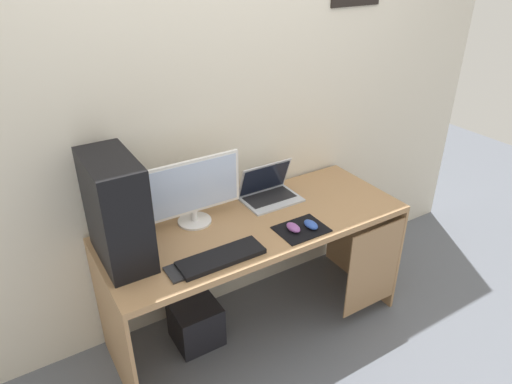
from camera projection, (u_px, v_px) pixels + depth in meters
The scene contains 12 objects.
ground_plane at pixel (256, 325), 2.84m from camera, with size 8.00×8.00×0.00m, color slate.
wall_back at pixel (221, 104), 2.49m from camera, with size 4.00×0.05×2.60m.
desk at pixel (260, 243), 2.55m from camera, with size 1.66×0.65×0.75m.
pc_tower at pixel (116, 210), 2.08m from camera, with size 0.21×0.42×0.51m, color black.
monitor at pixel (193, 191), 2.38m from camera, with size 0.53×0.18×0.37m.
laptop at pixel (269, 192), 2.68m from camera, with size 0.33×0.23×0.21m.
keyboard at pixel (221, 257), 2.18m from camera, with size 0.42×0.14×0.02m, color black.
mousepad at pixel (301, 229), 2.41m from camera, with size 0.26×0.20×0.01m, color black.
mouse_left at pixel (293, 228), 2.39m from camera, with size 0.06×0.10×0.03m, color #8C4C99.
mouse_right at pixel (311, 225), 2.41m from camera, with size 0.06×0.10×0.03m, color #2D51B2.
cell_phone at pixel (175, 273), 2.08m from camera, with size 0.07×0.13×0.01m, color #232326.
subwoofer at pixel (196, 323), 2.67m from camera, with size 0.26×0.26×0.26m, color black.
Camera 1 is at (-1.10, -1.79, 2.07)m, focal length 32.41 mm.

